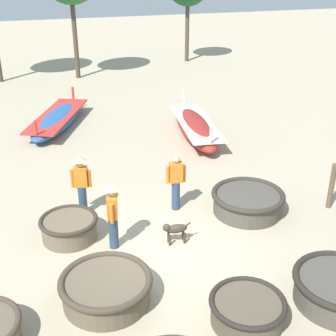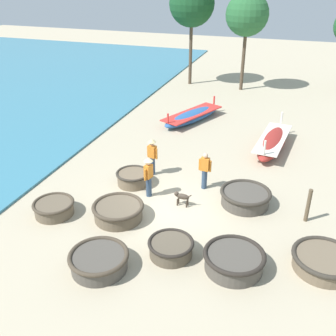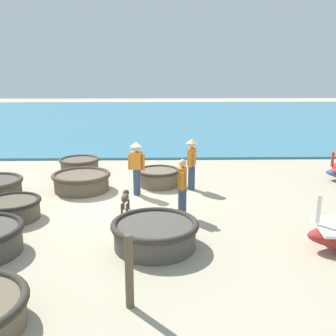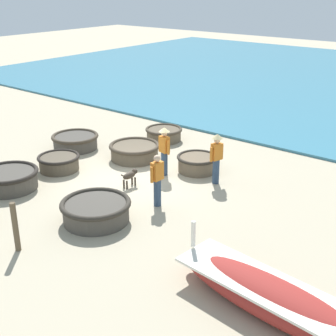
% 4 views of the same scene
% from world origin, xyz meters
% --- Properties ---
extents(ground_plane, '(80.00, 80.00, 0.00)m').
position_xyz_m(ground_plane, '(0.00, 0.00, 0.00)').
color(ground_plane, tan).
extents(sea, '(28.00, 52.00, 0.10)m').
position_xyz_m(sea, '(-19.57, 4.00, 0.05)').
color(sea, teal).
rests_on(sea, ground).
extents(coracle_center, '(1.51, 1.51, 0.52)m').
position_xyz_m(coracle_center, '(-3.67, -1.73, 0.28)').
color(coracle_center, brown).
rests_on(coracle_center, ground).
extents(coracle_tilted, '(1.86, 1.86, 0.58)m').
position_xyz_m(coracle_tilted, '(-1.33, -1.21, 0.32)').
color(coracle_tilted, brown).
rests_on(coracle_tilted, ground).
extents(coracle_far_right, '(1.94, 1.94, 0.60)m').
position_xyz_m(coracle_far_right, '(2.84, 1.18, 0.33)').
color(coracle_far_right, '#4C473F').
rests_on(coracle_far_right, ground).
extents(coracle_upturned, '(1.41, 1.41, 0.56)m').
position_xyz_m(coracle_upturned, '(-1.82, 1.26, 0.30)').
color(coracle_upturned, brown).
rests_on(coracle_upturned, ground).
extents(coracle_beside_post, '(1.46, 1.46, 0.53)m').
position_xyz_m(coracle_beside_post, '(1.09, -2.53, 0.29)').
color(coracle_beside_post, brown).
rests_on(coracle_beside_post, ground).
extents(fisherman_crouching, '(0.36, 0.52, 1.67)m').
position_xyz_m(fisherman_crouching, '(-0.85, 0.59, 0.96)').
color(fisherman_crouching, '#2D425B').
rests_on(fisherman_crouching, ground).
extents(fisherman_by_coracle, '(0.51, 0.36, 1.67)m').
position_xyz_m(fisherman_by_coracle, '(-1.35, 2.32, 0.96)').
color(fisherman_by_coracle, '#2D425B').
rests_on(fisherman_by_coracle, ground).
extents(fisherman_standing_right, '(0.53, 0.24, 1.57)m').
position_xyz_m(fisherman_standing_right, '(1.06, 1.88, 0.84)').
color(fisherman_standing_right, '#2D425B').
rests_on(fisherman_standing_right, ground).
extents(dog, '(0.69, 0.22, 0.55)m').
position_xyz_m(dog, '(0.57, 0.35, 0.37)').
color(dog, '#3D3328').
rests_on(dog, ground).
extents(mooring_post_inland, '(0.14, 0.14, 1.29)m').
position_xyz_m(mooring_post_inland, '(5.07, 0.79, 0.64)').
color(mooring_post_inland, brown).
rests_on(mooring_post_inland, ground).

